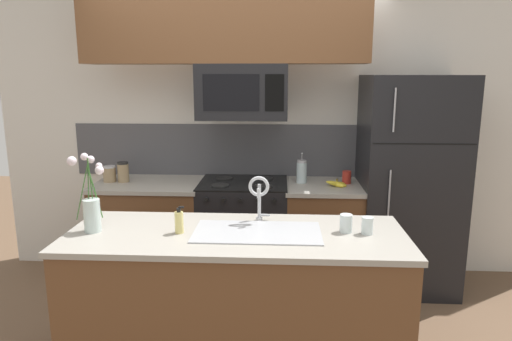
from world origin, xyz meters
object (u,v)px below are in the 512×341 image
Objects in this scene: drinking_glass at (346,223)px; refrigerator at (408,184)px; storage_jar_medium at (123,172)px; banana_bunch at (337,184)px; coffee_tin at (347,177)px; dish_soap_bottle at (179,222)px; french_press at (302,172)px; storage_jar_tall at (110,174)px; stove_range at (244,232)px; spare_glass at (367,226)px; sink_faucet at (259,192)px; microwave at (243,92)px; flower_vase at (91,207)px.

refrigerator is at bearing 60.48° from drinking_glass.
storage_jar_medium is (-2.47, -0.01, 0.08)m from refrigerator.
storage_jar_medium is 0.93× the size of banana_bunch.
coffee_tin is 0.67× the size of dish_soap_bottle.
storage_jar_medium is at bearing -178.09° from french_press.
storage_jar_tall is 0.52× the size of french_press.
stove_range is at bearing -176.80° from coffee_tin.
storage_jar_medium is 0.66× the size of french_press.
coffee_tin is (0.39, -0.01, -0.04)m from french_press.
french_press is (-0.29, 0.12, 0.08)m from banana_bunch.
refrigerator is at bearing 0.81° from stove_range.
drinking_glass is 1.06× the size of spare_glass.
french_press is 2.58× the size of spare_glass.
sink_faucet is (-1.23, -1.07, 0.19)m from refrigerator.
drinking_glass is at bearing 3.97° from dish_soap_bottle.
microwave is at bearing 100.32° from sink_faucet.
french_press is at bearing 74.01° from sink_faucet.
storage_jar_tall is 1.69m from french_press.
stove_range is 1.49m from drinking_glass.
stove_range is at bearing 77.71° from dish_soap_bottle.
microwave is 7.20× the size of spare_glass.
refrigerator is at bearing -2.53° from french_press.
storage_jar_medium is at bearing 146.85° from spare_glass.
banana_bunch is at bearing -4.29° from stove_range.
spare_glass reaches higher than stove_range.
microwave is at bearing 177.21° from banana_bunch.
drinking_glass is (1.90, -1.22, -0.01)m from storage_jar_tall.
spare_glass is at bearing -114.58° from refrigerator.
sink_faucet is at bearing 163.37° from drinking_glass.
microwave is 1.11m from banana_bunch.
coffee_tin is 1.28m from spare_glass.
storage_jar_medium is 1.57m from french_press.
sink_faucet is 0.57m from drinking_glass.
french_press is 1.16m from sink_faucet.
storage_jar_tall is at bearing 148.45° from spare_glass.
coffee_tin is 1.77m from dish_soap_bottle.
sink_faucet is at bearing 26.01° from dish_soap_bottle.
sink_faucet is (1.25, -1.06, 0.11)m from storage_jar_medium.
flower_vase is at bearing -134.65° from french_press.
flower_vase is (-1.70, -1.32, 0.09)m from coffee_tin.
refrigerator is 1.64m from sink_faucet.
drinking_glass is 0.23× the size of flower_vase.
stove_range is 1.03m from coffee_tin.
coffee_tin is at bearing -1.47° from french_press.
french_press reaches higher than storage_jar_medium.
french_press is at bearing 157.75° from banana_bunch.
french_press reaches higher than spare_glass.
coffee_tin is 0.36× the size of sink_faucet.
storage_jar_medium is at bearing 179.58° from stove_range.
storage_jar_tall is 1.58m from dish_soap_bottle.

